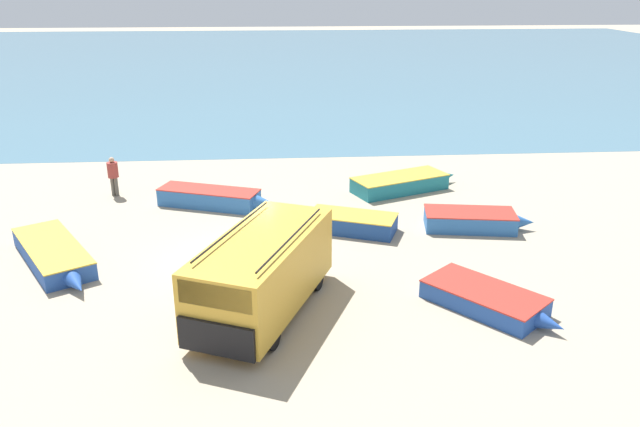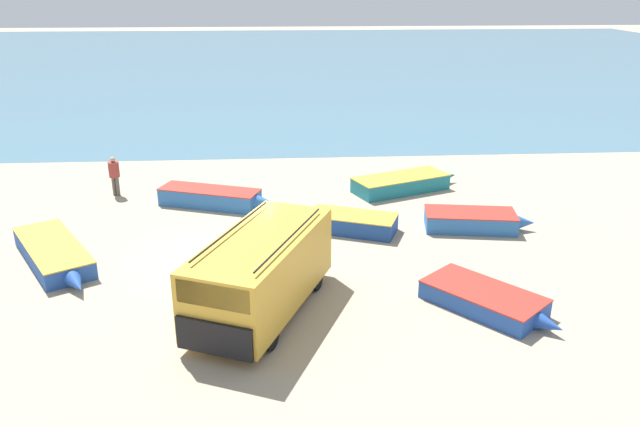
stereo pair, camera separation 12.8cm
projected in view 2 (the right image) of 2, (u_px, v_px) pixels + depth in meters
name	position (u px, v px, depth m)	size (l,w,h in m)	color
ground_plane	(235.00, 263.00, 19.64)	(200.00, 200.00, 0.00)	tan
sea_water	(264.00, 59.00, 68.14)	(120.00, 80.00, 0.01)	#477084
parked_van	(261.00, 271.00, 16.38)	(4.01, 5.72, 2.28)	gold
fishing_rowboat_0	(215.00, 198.00, 24.37)	(4.80, 2.49, 0.69)	#2D66AD
fishing_rowboat_1	(474.00, 220.00, 22.18)	(3.94, 1.92, 0.63)	#2D66AD
fishing_rowboat_2	(486.00, 300.00, 16.83)	(3.32, 3.59, 0.53)	#234CA3
fishing_rowboat_3	(349.00, 222.00, 22.02)	(3.78, 2.38, 0.63)	navy
fishing_rowboat_4	(54.00, 254.00, 19.55)	(3.62, 5.01, 0.58)	#234CA3
fishing_rowboat_5	(404.00, 183.00, 26.20)	(4.90, 2.97, 0.65)	#1E757F
fisherman_0	(114.00, 172.00, 25.37)	(0.43, 0.43, 1.63)	#5B564C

